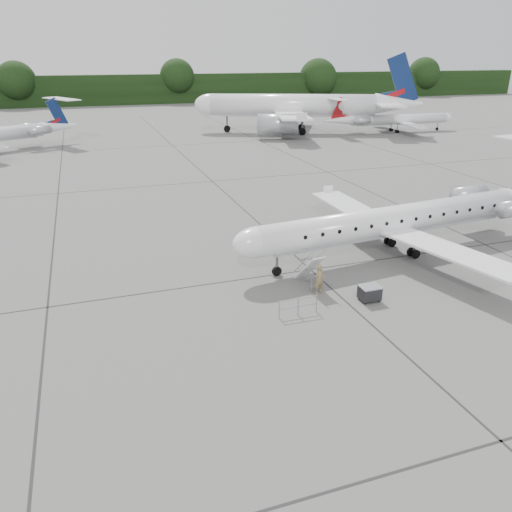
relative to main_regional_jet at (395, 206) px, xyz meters
name	(u,v)px	position (x,y,z in m)	size (l,w,h in m)	color
ground	(425,300)	(-2.23, -7.03, -3.50)	(320.00, 320.00, 0.00)	slate
treeline	(142,89)	(-2.23, 122.97, 0.50)	(260.00, 4.00, 8.00)	black
main_regional_jet	(395,206)	(0.00, 0.00, 0.00)	(27.30, 19.66, 7.00)	white
airstair	(309,269)	(-7.78, -2.94, -2.40)	(0.85, 2.14, 2.19)	white
passenger	(320,279)	(-7.65, -4.16, -2.59)	(0.66, 0.43, 1.81)	olive
safety_railing	(298,307)	(-9.94, -6.26, -3.00)	(2.20, 0.08, 1.00)	gray
baggage_cart	(370,293)	(-5.35, -6.02, -3.01)	(1.13, 0.92, 0.98)	black
bg_narrowbody	(293,94)	(16.34, 57.20, 3.22)	(37.43, 26.95, 13.44)	white
bg_regional_right	(400,114)	(35.23, 51.60, -0.35)	(24.04, 17.31, 6.31)	white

